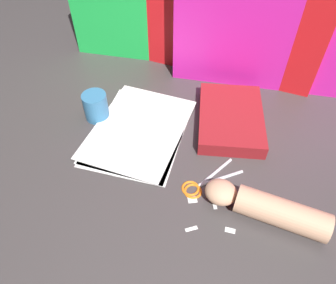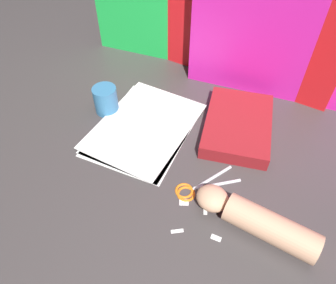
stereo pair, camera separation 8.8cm
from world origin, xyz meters
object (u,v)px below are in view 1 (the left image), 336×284
at_px(scissors, 202,183).
at_px(hand_forearm, 267,208).
at_px(mug, 96,106).
at_px(paper_stack, 139,130).
at_px(book_closed, 231,118).

bearing_deg(scissors, hand_forearm, -12.19).
xyz_separation_m(hand_forearm, mug, (-0.55, 0.17, 0.01)).
distance_m(paper_stack, mug, 0.15).
relative_size(paper_stack, mug, 4.30).
height_order(book_closed, mug, mug).
bearing_deg(book_closed, scissors, -93.12).
bearing_deg(paper_stack, scissors, -27.16).
xyz_separation_m(book_closed, scissors, (-0.01, -0.25, -0.02)).
bearing_deg(mug, hand_forearm, -16.98).
bearing_deg(book_closed, hand_forearm, -61.73).
bearing_deg(hand_forearm, book_closed, 118.27).
xyz_separation_m(paper_stack, mug, (-0.15, 0.01, 0.04)).
height_order(paper_stack, hand_forearm, hand_forearm).
relative_size(paper_stack, scissors, 2.17).
distance_m(book_closed, mug, 0.42).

